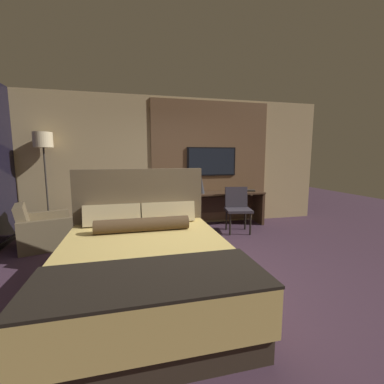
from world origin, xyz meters
TOP-DOWN VIEW (x-y plane):
  - ground_plane at (0.00, 0.00)m, footprint 16.00×16.00m
  - wall_back_tv_panel at (0.15, 2.59)m, footprint 7.20×0.09m
  - bed at (-0.72, -0.36)m, footprint 1.80×2.26m
  - desk at (0.96, 2.31)m, footprint 2.19×0.53m
  - tv at (0.96, 2.52)m, footprint 1.13×0.04m
  - desk_chair at (1.27, 1.76)m, footprint 0.58×0.58m
  - armchair_by_window at (-2.32, 1.72)m, footprint 1.02×1.05m
  - floor_lamp at (-2.40, 2.34)m, footprint 0.34×0.34m
  - vase_tall at (0.64, 2.24)m, footprint 0.14×0.14m
  - book at (1.81, 2.29)m, footprint 0.26×0.21m

SIDE VIEW (x-z plane):
  - ground_plane at x=0.00m, z-range 0.00..0.00m
  - armchair_by_window at x=-2.32m, z-range -0.13..0.63m
  - bed at x=-0.72m, z-range -0.32..1.04m
  - desk at x=0.96m, z-range 0.15..0.89m
  - desk_chair at x=1.27m, z-range 0.09..1.00m
  - book at x=1.81m, z-range 0.74..0.77m
  - vase_tall at x=0.64m, z-range 0.74..1.09m
  - wall_back_tv_panel at x=0.15m, z-range 0.00..2.80m
  - tv at x=0.96m, z-range 1.10..1.74m
  - floor_lamp at x=-2.40m, z-range 0.68..2.66m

